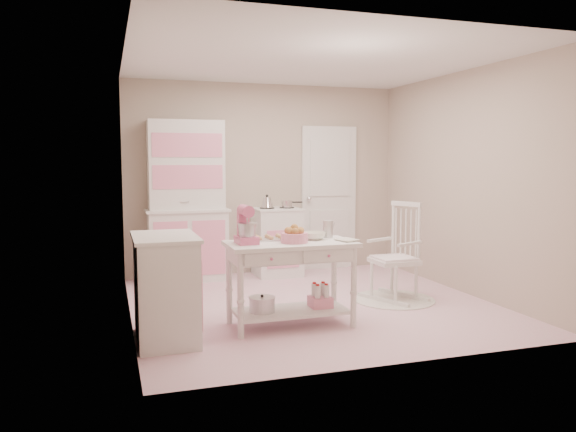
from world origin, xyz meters
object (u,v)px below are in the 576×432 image
(hutch, at_px, (187,201))
(bread_basket, at_px, (294,238))
(work_table, at_px, (291,284))
(rocking_chair, at_px, (394,251))
(base_cabinet, at_px, (166,288))
(stand_mixer, at_px, (246,225))
(stove, at_px, (277,242))

(hutch, bearing_deg, bread_basket, -74.51)
(hutch, relative_size, work_table, 1.73)
(rocking_chair, distance_m, bread_basket, 1.54)
(base_cabinet, xyz_separation_m, stand_mixer, (0.74, 0.09, 0.51))
(stove, bearing_deg, rocking_chair, -63.84)
(hutch, distance_m, rocking_chair, 2.75)
(rocking_chair, bearing_deg, hutch, 116.05)
(stove, distance_m, work_table, 2.36)
(stand_mixer, bearing_deg, stove, 64.42)
(stove, xyz_separation_m, work_table, (-0.56, -2.29, -0.06))
(base_cabinet, bearing_deg, hutch, 77.81)
(rocking_chair, bearing_deg, work_table, 179.05)
(stand_mixer, height_order, bread_basket, stand_mixer)
(stove, height_order, bread_basket, stove)
(hutch, height_order, work_table, hutch)
(bread_basket, bearing_deg, work_table, 111.80)
(stove, xyz_separation_m, rocking_chair, (0.84, -1.72, 0.09))
(work_table, bearing_deg, stand_mixer, 177.27)
(work_table, bearing_deg, rocking_chair, 22.12)
(work_table, distance_m, stand_mixer, 0.71)
(hutch, distance_m, base_cabinet, 2.54)
(rocking_chair, relative_size, bread_basket, 4.40)
(base_cabinet, height_order, rocking_chair, rocking_chair)
(work_table, bearing_deg, stove, 76.32)
(rocking_chair, distance_m, stand_mixer, 1.95)
(work_table, bearing_deg, base_cabinet, -176.35)
(stove, relative_size, bread_basket, 3.68)
(stove, height_order, base_cabinet, same)
(base_cabinet, bearing_deg, work_table, 3.65)
(stove, distance_m, rocking_chair, 1.92)
(work_table, relative_size, bread_basket, 4.80)
(base_cabinet, relative_size, work_table, 0.77)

